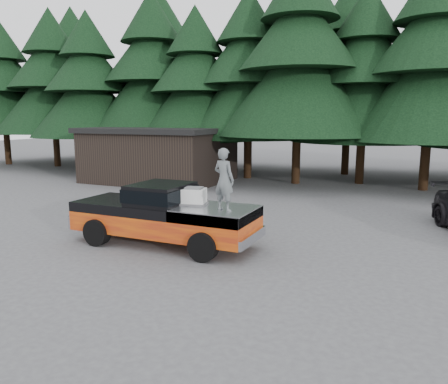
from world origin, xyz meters
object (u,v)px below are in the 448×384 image
at_px(air_compressor, 194,197).
at_px(utility_building, 159,154).
at_px(man_on_bed, 224,180).
at_px(pickup_truck, 164,224).

bearing_deg(air_compressor, utility_building, 113.42).
distance_m(air_compressor, man_on_bed, 1.41).
relative_size(pickup_truck, utility_building, 0.71).
height_order(man_on_bed, utility_building, utility_building).
height_order(pickup_truck, utility_building, utility_building).
relative_size(pickup_truck, air_compressor, 8.80).
relative_size(air_compressor, man_on_bed, 0.38).
bearing_deg(pickup_truck, air_compressor, 7.90).
height_order(air_compressor, utility_building, utility_building).
bearing_deg(pickup_truck, utility_building, 123.35).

